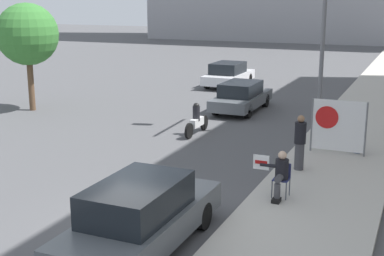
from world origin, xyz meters
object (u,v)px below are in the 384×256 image
object	(u,v)px
street_tree_near_curb	(27,35)
traffic_light_pole	(294,16)
parked_car_curbside	(141,217)
protest_banner	(338,126)
motorcycle_on_road	(197,121)
pedestrian_behind	(359,127)
jogger_on_sidewalk	(300,142)
car_on_road_nearest	(241,96)
seated_protester	(280,173)
car_on_road_midblock	(228,74)

from	to	relation	value
street_tree_near_curb	traffic_light_pole	bearing A→B (deg)	4.18
traffic_light_pole	parked_car_curbside	distance (m)	12.12
protest_banner	street_tree_near_curb	bearing A→B (deg)	171.41
motorcycle_on_road	street_tree_near_curb	distance (m)	9.47
pedestrian_behind	motorcycle_on_road	bearing A→B (deg)	78.65
traffic_light_pole	motorcycle_on_road	world-z (taller)	traffic_light_pole
jogger_on_sidewalk	street_tree_near_curb	world-z (taller)	street_tree_near_curb
pedestrian_behind	motorcycle_on_road	xyz separation A→B (m)	(-6.11, 0.63, -0.48)
parked_car_curbside	car_on_road_nearest	distance (m)	14.64
seated_protester	traffic_light_pole	xyz separation A→B (m)	(-1.60, 7.73, 3.68)
pedestrian_behind	protest_banner	distance (m)	0.76
jogger_on_sidewalk	protest_banner	xyz separation A→B (m)	(0.76, 2.17, 0.10)
parked_car_curbside	street_tree_near_curb	size ratio (longest dim) A/B	0.94
pedestrian_behind	motorcycle_on_road	size ratio (longest dim) A/B	0.82
pedestrian_behind	parked_car_curbside	distance (m)	9.48
pedestrian_behind	motorcycle_on_road	world-z (taller)	pedestrian_behind
jogger_on_sidewalk	traffic_light_pole	distance (m)	6.48
seated_protester	car_on_road_midblock	world-z (taller)	car_on_road_midblock
traffic_light_pole	car_on_road_nearest	bearing A→B (deg)	136.01
car_on_road_nearest	parked_car_curbside	bearing A→B (deg)	-79.66
seated_protester	car_on_road_midblock	bearing A→B (deg)	104.66
car_on_road_nearest	street_tree_near_curb	distance (m)	10.25
parked_car_curbside	car_on_road_nearest	world-z (taller)	parked_car_curbside
jogger_on_sidewalk	car_on_road_midblock	size ratio (longest dim) A/B	0.38
jogger_on_sidewalk	motorcycle_on_road	xyz separation A→B (m)	(-4.71, 3.21, -0.46)
pedestrian_behind	parked_car_curbside	size ratio (longest dim) A/B	0.36
motorcycle_on_road	traffic_light_pole	bearing A→B (deg)	32.46
jogger_on_sidewalk	protest_banner	world-z (taller)	protest_banner
protest_banner	car_on_road_midblock	distance (m)	15.00
pedestrian_behind	protest_banner	xyz separation A→B (m)	(-0.64, -0.42, 0.08)
motorcycle_on_road	car_on_road_nearest	bearing A→B (deg)	87.87
jogger_on_sidewalk	motorcycle_on_road	world-z (taller)	jogger_on_sidewalk
seated_protester	pedestrian_behind	size ratio (longest dim) A/B	0.71
pedestrian_behind	street_tree_near_curb	size ratio (longest dim) A/B	0.34
traffic_light_pole	car_on_road_midblock	bearing A→B (deg)	122.39
car_on_road_midblock	protest_banner	bearing A→B (deg)	-56.40
pedestrian_behind	street_tree_near_curb	xyz separation A→B (m)	(-15.03, 1.76, 2.51)
parked_car_curbside	car_on_road_nearest	size ratio (longest dim) A/B	1.06
jogger_on_sidewalk	parked_car_curbside	xyz separation A→B (m)	(-1.90, -6.30, -0.23)
traffic_light_pole	seated_protester	bearing A→B (deg)	-78.28
traffic_light_pole	street_tree_near_curb	world-z (taller)	traffic_light_pole
traffic_light_pole	jogger_on_sidewalk	bearing A→B (deg)	-73.46
car_on_road_nearest	street_tree_near_curb	size ratio (longest dim) A/B	0.90
jogger_on_sidewalk	protest_banner	bearing A→B (deg)	-117.53
street_tree_near_curb	protest_banner	bearing A→B (deg)	-8.59
car_on_road_nearest	motorcycle_on_road	distance (m)	4.89
car_on_road_nearest	street_tree_near_curb	bearing A→B (deg)	-157.56
parked_car_curbside	car_on_road_nearest	xyz separation A→B (m)	(-2.63, 14.40, -0.07)
car_on_road_nearest	seated_protester	bearing A→B (deg)	-66.63
parked_car_curbside	car_on_road_midblock	xyz separation A→B (m)	(-5.63, 20.96, -0.04)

